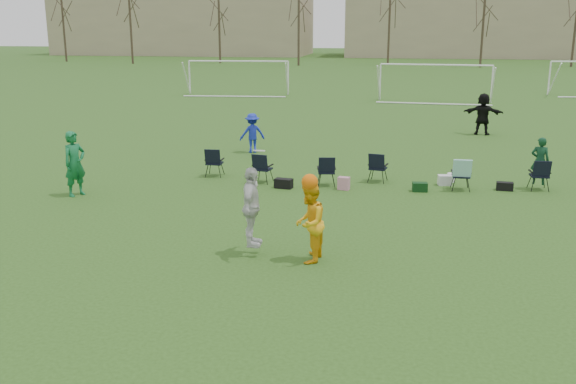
% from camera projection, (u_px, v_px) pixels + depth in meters
% --- Properties ---
extents(ground, '(260.00, 260.00, 0.00)m').
position_uv_depth(ground, '(306.00, 275.00, 13.22)').
color(ground, '#2A4B17').
rests_on(ground, ground).
extents(fielder_green_near, '(0.74, 0.85, 1.96)m').
position_uv_depth(fielder_green_near, '(75.00, 164.00, 19.10)').
color(fielder_green_near, '#126635').
rests_on(fielder_green_near, ground).
extents(fielder_blue, '(1.17, 0.98, 1.57)m').
position_uv_depth(fielder_blue, '(252.00, 133.00, 25.62)').
color(fielder_blue, '#1728AF').
rests_on(fielder_blue, ground).
extents(fielder_black, '(1.88, 0.90, 1.94)m').
position_uv_depth(fielder_black, '(483.00, 114.00, 29.76)').
color(fielder_black, black).
rests_on(fielder_black, ground).
extents(center_contest, '(1.93, 1.15, 2.41)m').
position_uv_depth(center_contest, '(283.00, 215.00, 13.89)').
color(center_contest, silver).
rests_on(center_contest, ground).
extents(sideline_setup, '(11.10, 2.01, 1.64)m').
position_uv_depth(sideline_setup, '(383.00, 170.00, 20.49)').
color(sideline_setup, '#0F3920').
rests_on(sideline_setup, ground).
extents(goal_left, '(7.39, 0.76, 2.46)m').
position_uv_depth(goal_left, '(238.00, 68.00, 46.80)').
color(goal_left, white).
rests_on(goal_left, ground).
extents(goal_mid, '(7.40, 0.63, 2.46)m').
position_uv_depth(goal_mid, '(436.00, 72.00, 42.56)').
color(goal_mid, white).
rests_on(goal_mid, ground).
extents(tree_line, '(110.28, 3.28, 11.40)m').
position_uv_depth(tree_line, '(391.00, 24.00, 78.45)').
color(tree_line, '#382B21').
rests_on(tree_line, ground).
extents(building_row, '(126.00, 16.00, 13.00)m').
position_uv_depth(building_row, '(435.00, 18.00, 102.06)').
color(building_row, tan).
rests_on(building_row, ground).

